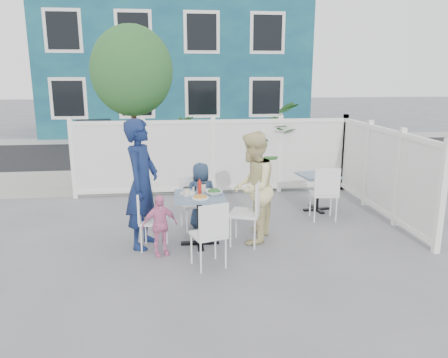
{
  "coord_description": "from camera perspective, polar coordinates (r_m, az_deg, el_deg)",
  "views": [
    {
      "loc": [
        -0.77,
        -6.71,
        2.54
      ],
      "look_at": [
        0.03,
        -0.06,
        0.92
      ],
      "focal_mm": 35.0,
      "sensor_mm": 36.0,
      "label": 1
    }
  ],
  "objects": [
    {
      "name": "utility_cabinet",
      "position": [
        11.03,
        -16.47,
        3.45
      ],
      "size": [
        0.81,
        0.63,
        1.4
      ],
      "primitive_type": "cube",
      "rotation": [
        0.0,
        0.0,
        0.12
      ],
      "color": "gold",
      "rests_on": "ground"
    },
    {
      "name": "coffee_cup_b",
      "position": [
        6.72,
        -2.7,
        -1.08
      ],
      "size": [
        0.07,
        0.07,
        0.11
      ],
      "primitive_type": "cylinder",
      "color": "beige",
      "rests_on": "main_table"
    },
    {
      "name": "boy",
      "position": [
        7.33,
        -3.01,
        -2.12
      ],
      "size": [
        0.6,
        0.46,
        1.11
      ],
      "primitive_type": "imported",
      "rotation": [
        0.0,
        0.0,
        3.36
      ],
      "color": "#23354F",
      "rests_on": "ground"
    },
    {
      "name": "far_sidewalk",
      "position": [
        17.52,
        -4.31,
        5.26
      ],
      "size": [
        24.0,
        1.6,
        0.01
      ],
      "primitive_type": "cube",
      "color": "gray",
      "rests_on": "ground"
    },
    {
      "name": "chair_right",
      "position": [
        6.57,
        3.54,
        -3.77
      ],
      "size": [
        0.57,
        0.58,
        1.0
      ],
      "rotation": [
        0.0,
        0.0,
        1.2
      ],
      "color": "white",
      "rests_on": "ground"
    },
    {
      "name": "potted_shrub_b",
      "position": [
        10.06,
        5.25,
        4.45
      ],
      "size": [
        1.81,
        1.98,
        1.89
      ],
      "primitive_type": "imported",
      "rotation": [
        0.0,
        0.0,
        1.36
      ],
      "color": "#20502A",
      "rests_on": "ground"
    },
    {
      "name": "coffee_cup_a",
      "position": [
        6.44,
        -4.95,
        -1.71
      ],
      "size": [
        0.08,
        0.08,
        0.13
      ],
      "primitive_type": "cylinder",
      "color": "beige",
      "rests_on": "main_table"
    },
    {
      "name": "pepper_shaker",
      "position": [
        6.74,
        -3.8,
        -1.25
      ],
      "size": [
        0.03,
        0.03,
        0.07
      ],
      "primitive_type": "cylinder",
      "color": "black",
      "rests_on": "main_table"
    },
    {
      "name": "salad_bowl",
      "position": [
        6.51,
        -1.31,
        -1.78
      ],
      "size": [
        0.26,
        0.26,
        0.06
      ],
      "primitive_type": "imported",
      "color": "white",
      "rests_on": "main_table"
    },
    {
      "name": "tree",
      "position": [
        10.05,
        -11.97,
        13.62
      ],
      "size": [
        1.8,
        1.62,
        3.59
      ],
      "color": "#382316",
      "rests_on": "ground"
    },
    {
      "name": "chair_spare",
      "position": [
        7.81,
        13.07,
        -1.4
      ],
      "size": [
        0.48,
        0.46,
        0.97
      ],
      "rotation": [
        0.0,
        0.0,
        -0.09
      ],
      "color": "white",
      "rests_on": "ground"
    },
    {
      "name": "man",
      "position": [
        6.52,
        -10.67,
        -0.65
      ],
      "size": [
        0.65,
        0.8,
        1.92
      ],
      "primitive_type": "imported",
      "rotation": [
        0.0,
        0.0,
        1.27
      ],
      "color": "#121F48",
      "rests_on": "ground"
    },
    {
      "name": "fence_right",
      "position": [
        8.41,
        19.91,
        0.74
      ],
      "size": [
        0.08,
        3.66,
        1.6
      ],
      "rotation": [
        0.0,
        0.0,
        1.57
      ],
      "color": "white",
      "rests_on": "ground"
    },
    {
      "name": "spare_table",
      "position": [
        8.4,
        12.14,
        -0.46
      ],
      "size": [
        0.75,
        0.75,
        0.7
      ],
      "rotation": [
        0.0,
        0.0,
        0.14
      ],
      "color": "#496386",
      "rests_on": "ground"
    },
    {
      "name": "plate_side",
      "position": [
        6.57,
        -4.77,
        -1.88
      ],
      "size": [
        0.23,
        0.23,
        0.02
      ],
      "primitive_type": "cylinder",
      "color": "white",
      "rests_on": "main_table"
    },
    {
      "name": "chair_back",
      "position": [
        7.35,
        -4.2,
        -2.56
      ],
      "size": [
        0.47,
        0.46,
        0.86
      ],
      "rotation": [
        0.0,
        0.0,
        3.41
      ],
      "color": "white",
      "rests_on": "ground"
    },
    {
      "name": "near_sidewalk",
      "position": [
        10.84,
        -2.63,
        0.08
      ],
      "size": [
        24.0,
        2.6,
        0.01
      ],
      "primitive_type": "cube",
      "color": "gray",
      "rests_on": "ground"
    },
    {
      "name": "toddler",
      "position": [
        6.29,
        -8.4,
        -5.98
      ],
      "size": [
        0.56,
        0.37,
        0.89
      ],
      "primitive_type": "imported",
      "rotation": [
        0.0,
        0.0,
        0.33
      ],
      "color": "pink",
      "rests_on": "ground"
    },
    {
      "name": "ketchup_bottle",
      "position": [
        6.55,
        -3.21,
        -1.15
      ],
      "size": [
        0.06,
        0.06,
        0.18
      ],
      "primitive_type": "cylinder",
      "color": "#AD1E14",
      "rests_on": "main_table"
    },
    {
      "name": "main_table",
      "position": [
        6.56,
        -3.22,
        -3.57
      ],
      "size": [
        0.75,
        0.75,
        0.78
      ],
      "rotation": [
        0.0,
        0.0,
        -0.01
      ],
      "color": "#496386",
      "rests_on": "ground"
    },
    {
      "name": "woman",
      "position": [
        6.64,
        3.76,
        -1.13
      ],
      "size": [
        0.92,
        1.02,
        1.71
      ],
      "primitive_type": "imported",
      "rotation": [
        0.0,
        0.0,
        -1.98
      ],
      "color": "gold",
      "rests_on": "ground"
    },
    {
      "name": "potted_shrub_a",
      "position": [
        9.96,
        -6.03,
        3.59
      ],
      "size": [
        1.3,
        1.3,
        1.64
      ],
      "primitive_type": "imported",
      "rotation": [
        0.0,
        0.0,
        3.91
      ],
      "color": "#20502A",
      "rests_on": "ground"
    },
    {
      "name": "chair_left",
      "position": [
        6.52,
        -9.85,
        -4.73
      ],
      "size": [
        0.43,
        0.44,
        0.88
      ],
      "rotation": [
        0.0,
        0.0,
        -1.7
      ],
      "color": "white",
      "rests_on": "ground"
    },
    {
      "name": "fence_back",
      "position": [
        9.32,
        -1.42,
        2.75
      ],
      "size": [
        5.86,
        0.08,
        1.6
      ],
      "color": "white",
      "rests_on": "ground"
    },
    {
      "name": "building",
      "position": [
        20.72,
        -6.35,
        14.81
      ],
      "size": [
        11.0,
        6.0,
        6.0
      ],
      "color": "navy",
      "rests_on": "ground"
    },
    {
      "name": "ground",
      "position": [
        7.22,
        -0.33,
        -6.99
      ],
      "size": [
        80.0,
        80.0,
        0.0
      ],
      "primitive_type": "plane",
      "color": "slate"
    },
    {
      "name": "street",
      "position": [
        14.46,
        -3.74,
        3.48
      ],
      "size": [
        24.0,
        5.0,
        0.01
      ],
      "primitive_type": "cube",
      "color": "black",
      "rests_on": "ground"
    },
    {
      "name": "plate_main",
      "position": [
        6.33,
        -3.12,
        -2.45
      ],
      "size": [
        0.25,
        0.25,
        0.02
      ],
      "primitive_type": "cylinder",
      "color": "white",
      "rests_on": "main_table"
    },
    {
      "name": "salt_shaker",
      "position": [
        6.71,
        -4.01,
        -1.32
      ],
      "size": [
        0.03,
        0.03,
        0.07
      ],
      "primitive_type": "cylinder",
      "color": "white",
      "rests_on": "main_table"
    },
    {
      "name": "chair_near",
      "position": [
        5.77,
        -1.77,
        -6.73
      ],
      "size": [
        0.52,
        0.51,
        0.92
      ],
      "rotation": [
        0.0,
        0.0,
        0.32
      ],
      "color": "white",
      "rests_on": "ground"
    }
  ]
}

